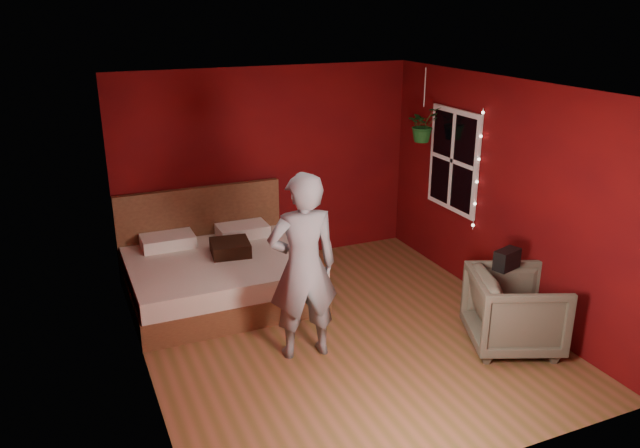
% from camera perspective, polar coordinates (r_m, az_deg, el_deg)
% --- Properties ---
extents(floor, '(4.50, 4.50, 0.00)m').
position_cam_1_polar(floor, '(6.79, 1.78, -9.89)').
color(floor, brown).
rests_on(floor, ground).
extents(room_walls, '(4.04, 4.54, 2.62)m').
position_cam_1_polar(room_walls, '(6.14, 1.94, 3.87)').
color(room_walls, '#680A0B').
rests_on(room_walls, ground).
extents(window, '(0.05, 0.97, 1.27)m').
position_cam_1_polar(window, '(7.92, 12.09, 5.70)').
color(window, white).
rests_on(window, room_walls).
extents(fairy_lights, '(0.04, 0.04, 1.45)m').
position_cam_1_polar(fairy_lights, '(7.50, 14.23, 4.75)').
color(fairy_lights, silver).
rests_on(fairy_lights, room_walls).
extents(bed, '(2.10, 1.79, 1.16)m').
position_cam_1_polar(bed, '(7.57, -9.34, -4.39)').
color(bed, brown).
rests_on(bed, ground).
extents(person, '(0.74, 0.53, 1.89)m').
position_cam_1_polar(person, '(6.01, -1.56, -3.95)').
color(person, slate).
rests_on(person, ground).
extents(armchair, '(1.15, 1.13, 0.80)m').
position_cam_1_polar(armchair, '(6.67, 17.38, -7.54)').
color(armchair, '#65614F').
rests_on(armchair, ground).
extents(handbag, '(0.31, 0.22, 0.20)m').
position_cam_1_polar(handbag, '(6.56, 16.72, -3.11)').
color(handbag, black).
rests_on(handbag, armchair).
extents(throw_pillow, '(0.50, 0.50, 0.16)m').
position_cam_1_polar(throw_pillow, '(7.46, -8.21, -2.15)').
color(throw_pillow, black).
rests_on(throw_pillow, bed).
extents(hanging_plant, '(0.46, 0.43, 0.91)m').
position_cam_1_polar(hanging_plant, '(7.99, 9.38, 8.98)').
color(hanging_plant, silver).
rests_on(hanging_plant, room_walls).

